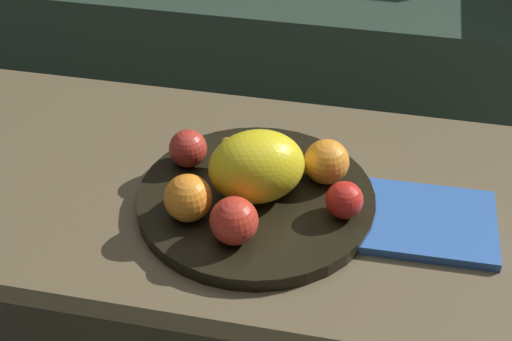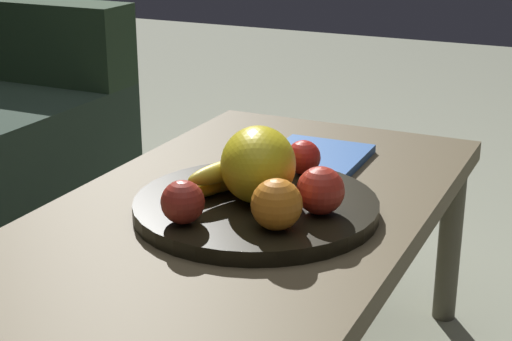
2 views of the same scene
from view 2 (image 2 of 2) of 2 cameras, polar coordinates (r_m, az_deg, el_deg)
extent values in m
cube|color=brown|center=(1.29, -2.54, -4.40)|extent=(1.22, 0.60, 0.04)
cylinder|color=brown|center=(1.79, 13.63, -4.98)|extent=(0.05, 0.05, 0.36)
cylinder|color=brown|center=(1.94, -1.33, -2.42)|extent=(0.05, 0.05, 0.36)
cube|color=#243722|center=(2.37, -16.58, 9.03)|extent=(0.14, 0.70, 0.22)
cylinder|color=black|center=(1.30, 0.00, -2.60)|extent=(0.40, 0.40, 0.03)
ellipsoid|color=yellow|center=(1.27, 0.16, 0.45)|extent=(0.19, 0.18, 0.12)
sphere|color=orange|center=(1.40, -0.43, 1.25)|extent=(0.08, 0.08, 0.08)
sphere|color=orange|center=(1.17, 1.48, -2.43)|extent=(0.08, 0.08, 0.08)
sphere|color=red|center=(1.40, 3.40, 0.94)|extent=(0.06, 0.06, 0.06)
sphere|color=red|center=(1.23, 4.61, -1.43)|extent=(0.08, 0.08, 0.08)
sphere|color=#AE3024|center=(1.20, -5.24, -2.25)|extent=(0.07, 0.07, 0.07)
ellipsoid|color=yellow|center=(1.32, -2.80, -0.88)|extent=(0.15, 0.11, 0.03)
ellipsoid|color=yellow|center=(1.33, -2.68, -0.79)|extent=(0.15, 0.06, 0.03)
ellipsoid|color=gold|center=(1.29, -2.22, -0.02)|extent=(0.15, 0.09, 0.03)
cube|color=#3162B2|center=(1.54, 4.01, 0.70)|extent=(0.25, 0.19, 0.02)
camera|label=1|loc=(1.39, 48.34, 26.43)|focal=51.87mm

